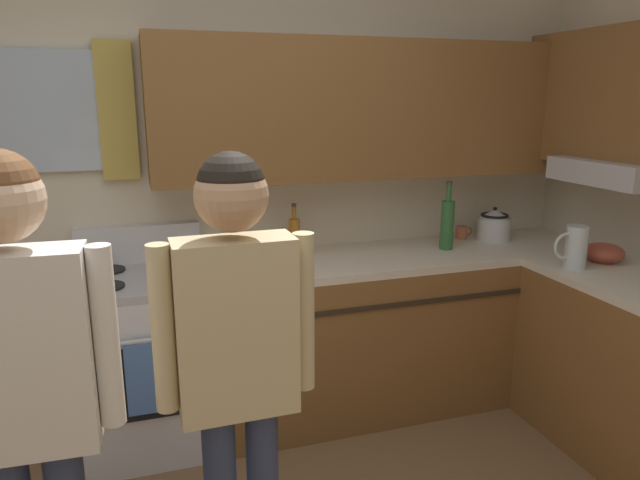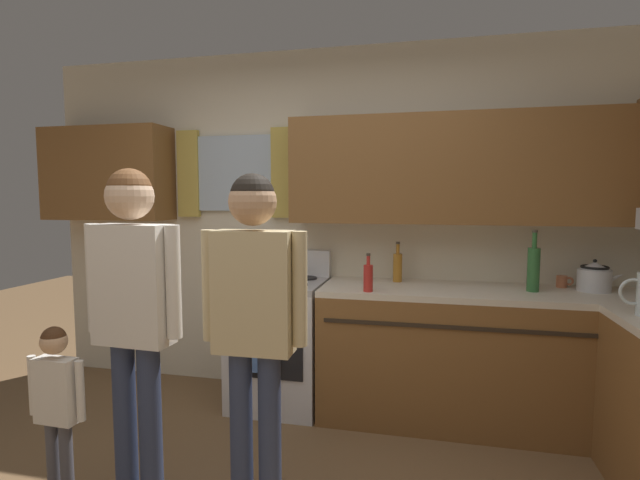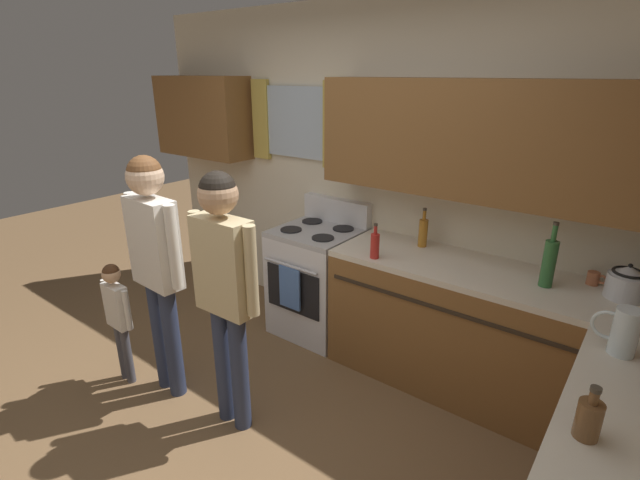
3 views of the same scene
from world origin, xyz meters
TOP-DOWN VIEW (x-y plane):
  - back_wall_unit at (0.08, 1.81)m, footprint 4.60×0.42m
  - kitchen_counter_run at (1.50, 1.10)m, footprint 2.26×2.17m
  - stove_oven at (-0.30, 1.54)m, footprint 0.64×0.67m
  - bottle_sauce_red at (0.37, 1.31)m, footprint 0.06×0.06m
  - bottle_wine_green at (1.39, 1.55)m, footprint 0.08×0.08m
  - bottle_oil_amber at (0.53, 1.71)m, footprint 0.06×0.06m
  - cup_terracotta at (1.62, 1.74)m, footprint 0.11×0.07m
  - stovetop_kettle at (1.78, 1.65)m, footprint 0.27×0.20m
  - adult_holding_child at (-0.62, 0.29)m, footprint 0.51×0.22m
  - adult_in_plaid at (-0.03, 0.34)m, footprint 0.50×0.22m
  - small_child at (-0.95, 0.16)m, footprint 0.31×0.12m

SIDE VIEW (x-z plane):
  - kitchen_counter_run at x=1.50m, z-range 0.00..0.90m
  - stove_oven at x=-0.30m, z-range -0.08..1.02m
  - small_child at x=-0.95m, z-range 0.11..1.01m
  - cup_terracotta at x=1.62m, z-range 0.90..0.98m
  - bottle_sauce_red at x=0.37m, z-range 0.87..1.12m
  - stovetop_kettle at x=1.78m, z-range 0.89..1.10m
  - bottle_oil_amber at x=0.53m, z-range 0.87..1.15m
  - adult_in_plaid at x=-0.03m, z-range 0.21..1.81m
  - adult_holding_child at x=-0.62m, z-range 0.21..1.84m
  - bottle_wine_green at x=1.39m, z-range 0.85..1.25m
  - back_wall_unit at x=0.08m, z-range 0.16..2.76m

